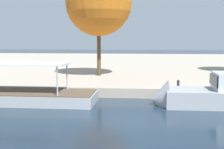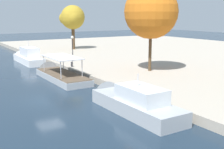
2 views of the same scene
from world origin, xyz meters
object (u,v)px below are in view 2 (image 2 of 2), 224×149
(tour_boat_1, at_px, (59,76))
(mooring_bollard_2, at_px, (159,93))
(motor_yacht_2, at_px, (131,103))
(mooring_bollard_0, at_px, (138,87))
(motor_yacht_0, at_px, (28,58))
(lamp_post, at_px, (72,45))
(mooring_bollard_1, at_px, (72,64))
(tree_0, at_px, (152,13))
(tree_1, at_px, (72,18))

(tour_boat_1, distance_m, mooring_bollard_2, 16.16)
(motor_yacht_2, distance_m, mooring_bollard_0, 4.21)
(mooring_bollard_0, bearing_deg, tour_boat_1, -165.95)
(motor_yacht_0, height_order, tour_boat_1, motor_yacht_0)
(motor_yacht_0, bearing_deg, tour_boat_1, 178.75)
(motor_yacht_0, distance_m, lamp_post, 9.26)
(motor_yacht_0, relative_size, mooring_bollard_2, 14.47)
(mooring_bollard_2, bearing_deg, motor_yacht_0, -174.41)
(mooring_bollard_1, relative_size, mooring_bollard_2, 1.02)
(mooring_bollard_0, distance_m, lamp_post, 20.88)
(tour_boat_1, height_order, mooring_bollard_0, tour_boat_1)
(motor_yacht_0, height_order, tree_0, tree_0)
(tour_boat_1, distance_m, mooring_bollard_0, 13.20)
(motor_yacht_2, xyz_separation_m, mooring_bollard_0, (-3.00, 2.92, 0.47))
(motor_yacht_2, distance_m, mooring_bollard_1, 18.97)
(tour_boat_1, height_order, motor_yacht_2, motor_yacht_2)
(motor_yacht_0, xyz_separation_m, mooring_bollard_1, (12.06, 2.88, 0.39))
(motor_yacht_2, height_order, lamp_post, lamp_post)
(tree_0, bearing_deg, mooring_bollard_0, -45.73)
(tree_0, distance_m, tree_1, 28.59)
(tree_1, bearing_deg, tour_boat_1, -28.23)
(motor_yacht_2, height_order, tree_0, tree_0)
(motor_yacht_0, relative_size, lamp_post, 2.68)
(tour_boat_1, bearing_deg, lamp_post, -35.25)
(mooring_bollard_1, height_order, mooring_bollard_2, mooring_bollard_1)
(motor_yacht_0, relative_size, mooring_bollard_1, 14.15)
(motor_yacht_2, distance_m, lamp_post, 24.35)
(motor_yacht_0, xyz_separation_m, motor_yacht_2, (30.79, -0.03, -0.12))
(tour_boat_1, height_order, mooring_bollard_2, tour_boat_1)
(tree_1, bearing_deg, mooring_bollard_1, -24.64)
(lamp_post, xyz_separation_m, tree_0, (13.07, 5.41, 4.94))
(lamp_post, bearing_deg, mooring_bollard_0, -6.46)
(mooring_bollard_0, relative_size, tree_0, 0.06)
(mooring_bollard_0, relative_size, tree_1, 0.07)
(mooring_bollard_0, height_order, tree_0, tree_0)
(mooring_bollard_1, relative_size, tree_0, 0.07)
(mooring_bollard_1, xyz_separation_m, lamp_post, (-4.88, 2.35, 2.24))
(mooring_bollard_1, bearing_deg, motor_yacht_0, -166.57)
(tour_boat_1, bearing_deg, tree_0, -115.59)
(tree_1, bearing_deg, lamp_post, -24.30)
(motor_yacht_2, bearing_deg, mooring_bollard_0, -44.60)
(tour_boat_1, relative_size, tree_0, 1.06)
(mooring_bollard_2, relative_size, tree_1, 0.08)
(mooring_bollard_1, xyz_separation_m, mooring_bollard_2, (18.75, 0.14, -0.01))
(motor_yacht_2, relative_size, mooring_bollard_2, 14.27)
(motor_yacht_2, distance_m, tree_1, 41.52)
(motor_yacht_0, bearing_deg, mooring_bollard_0, -174.15)
(tour_boat_1, bearing_deg, mooring_bollard_2, -168.19)
(mooring_bollard_0, bearing_deg, tree_0, 134.27)
(motor_yacht_2, xyz_separation_m, lamp_post, (-23.62, 5.26, 2.75))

